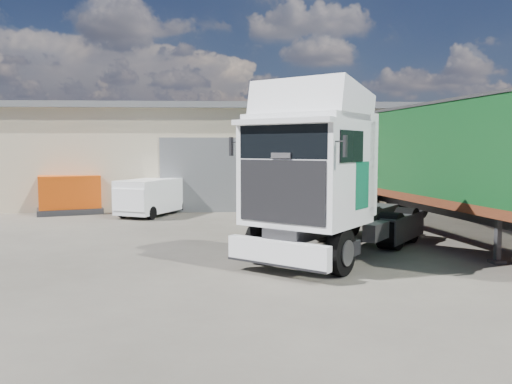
{
  "coord_description": "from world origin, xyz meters",
  "views": [
    {
      "loc": [
        -0.46,
        -14.06,
        3.08
      ],
      "look_at": [
        0.3,
        3.0,
        1.58
      ],
      "focal_mm": 35.0,
      "sensor_mm": 36.0,
      "label": 1
    }
  ],
  "objects_px": {
    "panel_van": "(152,197)",
    "orange_skip": "(70,197)",
    "tractor_unit": "(323,187)",
    "box_trailer": "(441,157)"
  },
  "relations": [
    {
      "from": "panel_van",
      "to": "orange_skip",
      "type": "distance_m",
      "value": 4.08
    },
    {
      "from": "tractor_unit",
      "to": "panel_van",
      "type": "xyz_separation_m",
      "value": [
        -6.22,
        9.55,
        -1.16
      ]
    },
    {
      "from": "box_trailer",
      "to": "panel_van",
      "type": "bearing_deg",
      "value": 143.91
    },
    {
      "from": "panel_van",
      "to": "orange_skip",
      "type": "height_order",
      "value": "orange_skip"
    },
    {
      "from": "tractor_unit",
      "to": "orange_skip",
      "type": "relative_size",
      "value": 2.16
    },
    {
      "from": "orange_skip",
      "to": "box_trailer",
      "type": "bearing_deg",
      "value": -43.55
    },
    {
      "from": "tractor_unit",
      "to": "box_trailer",
      "type": "distance_m",
      "value": 6.31
    },
    {
      "from": "tractor_unit",
      "to": "panel_van",
      "type": "distance_m",
      "value": 11.45
    },
    {
      "from": "tractor_unit",
      "to": "orange_skip",
      "type": "distance_m",
      "value": 14.57
    },
    {
      "from": "tractor_unit",
      "to": "box_trailer",
      "type": "xyz_separation_m",
      "value": [
        4.92,
        3.88,
        0.75
      ]
    }
  ]
}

